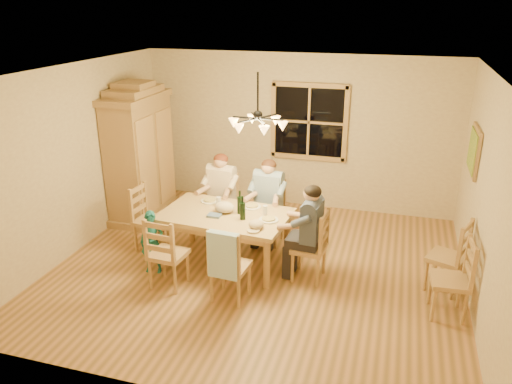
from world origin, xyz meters
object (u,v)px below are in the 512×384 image
(chair_far_right, at_px, (268,224))
(chair_end_left, at_px, (152,230))
(chandelier, at_px, (258,123))
(chair_near_right, at_px, (230,277))
(chair_far_left, at_px, (222,216))
(adult_woman, at_px, (221,185))
(dining_table, at_px, (225,220))
(wine_bottle_a, at_px, (240,202))
(adult_plaid_man, at_px, (268,191))
(chair_spare_back, at_px, (445,268))
(child, at_px, (152,242))
(chair_spare_front, at_px, (448,292))
(adult_slate_man, at_px, (310,221))
(armoire, at_px, (140,157))
(chair_near_left, at_px, (169,264))
(wine_bottle_b, at_px, (243,208))
(chair_end_right, at_px, (309,258))

(chair_far_right, xyz_separation_m, chair_end_left, (-1.61, -0.70, 0.00))
(chandelier, xyz_separation_m, chair_near_right, (-0.11, -0.81, -1.77))
(chair_far_right, bearing_deg, chair_end_left, 27.98)
(chair_far_left, distance_m, adult_woman, 0.54)
(dining_table, bearing_deg, wine_bottle_a, 16.81)
(chair_near_right, height_order, adult_plaid_man, adult_plaid_man)
(adult_woman, xyz_separation_m, chair_spare_back, (3.30, -0.73, -0.54))
(chair_near_right, height_order, chair_end_left, same)
(chair_far_left, xyz_separation_m, wine_bottle_a, (0.57, -0.80, 0.62))
(wine_bottle_a, bearing_deg, child, -151.22)
(dining_table, xyz_separation_m, chair_spare_front, (2.93, -0.45, -0.35))
(dining_table, distance_m, chair_spare_front, 2.99)
(chair_end_left, xyz_separation_m, child, (0.34, -0.62, 0.14))
(chandelier, bearing_deg, wine_bottle_a, 159.74)
(chair_near_right, distance_m, adult_plaid_man, 1.74)
(adult_slate_man, bearing_deg, armoire, 72.04)
(chair_far_right, height_order, chair_near_left, same)
(chandelier, relative_size, chair_end_left, 0.78)
(armoire, relative_size, chair_near_left, 2.32)
(dining_table, bearing_deg, armoire, 148.07)
(adult_woman, height_order, wine_bottle_a, adult_woman)
(chair_far_right, height_order, chair_near_right, same)
(chandelier, xyz_separation_m, chair_end_left, (-1.69, 0.14, -1.77))
(wine_bottle_a, relative_size, child, 0.37)
(chair_near_left, xyz_separation_m, wine_bottle_b, (0.80, 0.67, 0.62))
(chandelier, distance_m, armoire, 2.91)
(chair_near_left, bearing_deg, dining_table, 62.10)
(chair_end_right, distance_m, wine_bottle_b, 1.11)
(wine_bottle_a, height_order, chair_spare_front, wine_bottle_a)
(adult_plaid_man, bearing_deg, adult_woman, -0.00)
(chandelier, relative_size, adult_woman, 0.88)
(chair_far_right, bearing_deg, wine_bottle_b, 87.75)
(chandelier, relative_size, chair_far_left, 0.78)
(armoire, relative_size, adult_plaid_man, 2.63)
(adult_woman, height_order, adult_slate_man, same)
(chair_far_right, bearing_deg, adult_plaid_man, -92.58)
(armoire, distance_m, wine_bottle_b, 2.60)
(chair_near_left, relative_size, chair_spare_back, 1.00)
(chair_far_right, relative_size, chair_near_right, 1.00)
(dining_table, xyz_separation_m, chair_spare_back, (2.93, 0.13, -0.35))
(adult_slate_man, bearing_deg, dining_table, 90.00)
(chair_far_right, relative_size, wine_bottle_a, 3.00)
(chair_far_left, height_order, chair_spare_back, same)
(chair_end_left, xyz_separation_m, adult_plaid_man, (1.61, 0.70, 0.54))
(adult_plaid_man, xyz_separation_m, chair_spare_back, (2.53, -0.67, -0.54))
(adult_slate_man, bearing_deg, child, 106.22)
(dining_table, distance_m, adult_plaid_man, 0.91)
(chair_far_right, xyz_separation_m, wine_bottle_a, (-0.21, -0.74, 0.62))
(armoire, xyz_separation_m, chair_near_right, (2.31, -2.06, -0.75))
(chandelier, relative_size, dining_table, 0.42)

